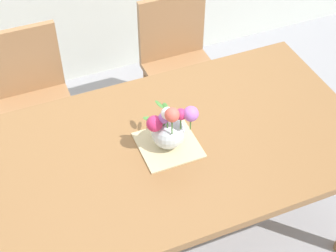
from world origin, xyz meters
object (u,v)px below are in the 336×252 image
dining_table (161,159)px  chair_left (32,96)px  flower_vase (169,128)px  chair_right (179,59)px

dining_table → chair_left: 0.96m
dining_table → flower_vase: flower_vase is taller
chair_right → flower_vase: bearing=63.9°
dining_table → chair_right: 0.96m
chair_right → flower_vase: 1.00m
dining_table → flower_vase: bearing=-12.8°
dining_table → flower_vase: (0.03, -0.01, 0.20)m
flower_vase → chair_right: bearing=63.9°
chair_left → chair_right: 0.90m
flower_vase → chair_left: bearing=119.7°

